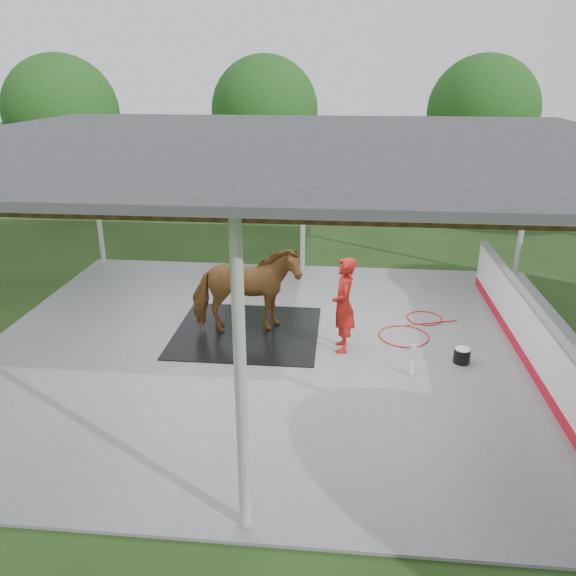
# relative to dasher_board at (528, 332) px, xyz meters

# --- Properties ---
(ground) EXTENTS (100.00, 100.00, 0.00)m
(ground) POSITION_rel_dasher_board_xyz_m (-4.60, 0.00, -0.59)
(ground) COLOR #1E3814
(concrete_slab) EXTENTS (12.00, 10.00, 0.05)m
(concrete_slab) POSITION_rel_dasher_board_xyz_m (-4.60, 0.00, -0.57)
(concrete_slab) COLOR slate
(concrete_slab) RESTS_ON ground
(pavilion_structure) EXTENTS (12.60, 10.60, 4.05)m
(pavilion_structure) POSITION_rel_dasher_board_xyz_m (-4.60, -0.00, 3.37)
(pavilion_structure) COLOR beige
(pavilion_structure) RESTS_ON ground
(dasher_board) EXTENTS (0.16, 8.00, 1.15)m
(dasher_board) POSITION_rel_dasher_board_xyz_m (0.00, 0.00, 0.00)
(dasher_board) COLOR red
(dasher_board) RESTS_ON concrete_slab
(tree_belt) EXTENTS (28.00, 28.00, 5.80)m
(tree_belt) POSITION_rel_dasher_board_xyz_m (-4.30, 0.90, 3.20)
(tree_belt) COLOR #382314
(tree_belt) RESTS_ON ground
(rubber_mat) EXTENTS (2.98, 2.79, 0.02)m
(rubber_mat) POSITION_rel_dasher_board_xyz_m (-5.47, 0.58, -0.53)
(rubber_mat) COLOR black
(rubber_mat) RESTS_ON concrete_slab
(horse) EXTENTS (2.36, 1.47, 1.85)m
(horse) POSITION_rel_dasher_board_xyz_m (-5.47, 0.58, 0.40)
(horse) COLOR brown
(horse) RESTS_ON rubber_mat
(handler) EXTENTS (0.50, 0.72, 1.89)m
(handler) POSITION_rel_dasher_board_xyz_m (-3.47, 0.01, 0.40)
(handler) COLOR #AC1712
(handler) RESTS_ON concrete_slab
(wash_bucket) EXTENTS (0.31, 0.31, 0.29)m
(wash_bucket) POSITION_rel_dasher_board_xyz_m (-1.23, -0.32, -0.40)
(wash_bucket) COLOR black
(wash_bucket) RESTS_ON concrete_slab
(soap_bottle_a) EXTENTS (0.14, 0.14, 0.26)m
(soap_bottle_a) POSITION_rel_dasher_board_xyz_m (-2.23, -0.87, -0.41)
(soap_bottle_a) COLOR silver
(soap_bottle_a) RESTS_ON concrete_slab
(soap_bottle_b) EXTENTS (0.11, 0.12, 0.21)m
(soap_bottle_b) POSITION_rel_dasher_board_xyz_m (-2.07, 0.04, -0.44)
(soap_bottle_b) COLOR #338CD8
(soap_bottle_b) RESTS_ON concrete_slab
(hose_coil) EXTENTS (1.75, 1.87, 0.02)m
(hose_coil) POSITION_rel_dasher_board_xyz_m (-2.00, 1.04, -0.53)
(hose_coil) COLOR #B0150C
(hose_coil) RESTS_ON concrete_slab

